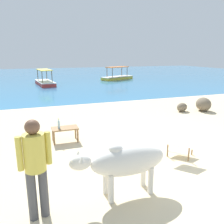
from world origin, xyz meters
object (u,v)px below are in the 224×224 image
cow (126,161)px  low_bench_table (65,130)px  bottle (59,125)px  person_standing (35,162)px  deck_chair_near (179,143)px  boat_yellow (117,77)px  boat_red (45,82)px

cow → low_bench_table: size_ratio=2.35×
bottle → person_standing: bearing=-103.1°
deck_chair_near → person_standing: 3.60m
boat_yellow → boat_red: same height
person_standing → boat_red: 17.11m
cow → person_standing: size_ratio=1.10×
deck_chair_near → boat_yellow: size_ratio=0.24×
bottle → boat_yellow: boat_yellow is taller
low_bench_table → person_standing: 3.34m
cow → deck_chair_near: size_ratio=1.93×
low_bench_table → boat_red: (0.43, 13.88, -0.11)m
cow → boat_red: (-0.21, 16.93, -0.42)m
cow → bottle: bearing=-75.6°
bottle → deck_chair_near: size_ratio=0.32×
boat_yellow → boat_red: 7.54m
person_standing → boat_red: (1.33, 17.05, -0.70)m
bottle → boat_red: (0.60, 13.90, -0.30)m
person_standing → boat_red: size_ratio=0.43×
bottle → boat_yellow: bearing=63.4°
bottle → person_standing: person_standing is taller
low_bench_table → person_standing: size_ratio=0.47×
low_bench_table → person_standing: bearing=-105.5°
bottle → boat_red: boat_red is taller
boat_red → low_bench_table: bearing=171.7°
deck_chair_near → boat_red: boat_red is taller
cow → boat_yellow: (7.09, 18.80, -0.42)m
deck_chair_near → bottle: bearing=101.9°
low_bench_table → boat_yellow: bearing=64.2°
low_bench_table → boat_yellow: (7.73, 15.75, -0.11)m
deck_chair_near → boat_red: 16.10m
bottle → deck_chair_near: bearing=-37.9°
cow → deck_chair_near: bearing=-153.0°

